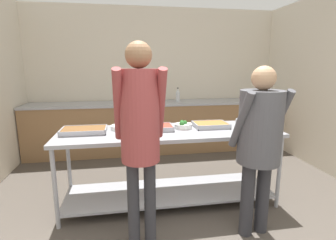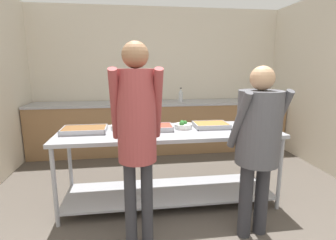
{
  "view_description": "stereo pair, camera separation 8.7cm",
  "coord_description": "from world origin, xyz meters",
  "views": [
    {
      "loc": [
        -0.63,
        -1.09,
        1.58
      ],
      "look_at": [
        -0.13,
        1.83,
        0.97
      ],
      "focal_mm": 28.0,
      "sensor_mm": 36.0,
      "label": 1
    },
    {
      "loc": [
        -0.55,
        -1.1,
        1.58
      ],
      "look_at": [
        -0.13,
        1.83,
        0.97
      ],
      "focal_mm": 28.0,
      "sensor_mm": 36.0,
      "label": 2
    }
  ],
  "objects": [
    {
      "name": "broccoli_bowl",
      "position": [
        0.05,
        1.8,
        0.9
      ],
      "size": [
        0.2,
        0.2,
        0.1
      ],
      "color": "silver",
      "rests_on": "serving_counter"
    },
    {
      "name": "serving_tray_vegetables",
      "position": [
        -1.06,
        1.78,
        0.89
      ],
      "size": [
        0.48,
        0.32,
        0.05
      ],
      "color": "#9EA0A8",
      "rests_on": "serving_counter"
    },
    {
      "name": "back_counter",
      "position": [
        0.0,
        3.65,
        0.46
      ],
      "size": [
        4.64,
        0.65,
        0.93
      ],
      "color": "olive",
      "rests_on": "ground_plane"
    },
    {
      "name": "serving_counter",
      "position": [
        -0.13,
        1.73,
        0.59
      ],
      "size": [
        2.46,
        0.77,
        0.87
      ],
      "color": "#9EA0A8",
      "rests_on": "ground_plane"
    },
    {
      "name": "wall_rear",
      "position": [
        0.0,
        4.02,
        1.32
      ],
      "size": [
        4.8,
        0.06,
        2.65
      ],
      "color": "beige",
      "rests_on": "ground_plane"
    },
    {
      "name": "serving_tray_greens",
      "position": [
        -0.29,
        1.78,
        0.89
      ],
      "size": [
        0.4,
        0.28,
        0.05
      ],
      "color": "#9EA0A8",
      "rests_on": "serving_counter"
    },
    {
      "name": "sauce_pan",
      "position": [
        0.83,
        1.76,
        0.91
      ],
      "size": [
        0.43,
        0.29,
        0.09
      ],
      "color": "#9EA0A8",
      "rests_on": "serving_counter"
    },
    {
      "name": "plate_stack",
      "position": [
        -0.66,
        1.87,
        0.89
      ],
      "size": [
        0.26,
        0.26,
        0.05
      ],
      "color": "white",
      "rests_on": "serving_counter"
    },
    {
      "name": "guest_serving_left",
      "position": [
        0.56,
        1.01,
        0.97
      ],
      "size": [
        0.52,
        0.38,
        1.58
      ],
      "color": "#2D2D33",
      "rests_on": "ground_plane"
    },
    {
      "name": "guest_serving_right",
      "position": [
        -0.51,
        0.97,
        1.11
      ],
      "size": [
        0.41,
        0.33,
        1.77
      ],
      "color": "#2D2D33",
      "rests_on": "ground_plane"
    },
    {
      "name": "water_bottle",
      "position": [
        0.36,
        3.62,
        1.04
      ],
      "size": [
        0.08,
        0.08,
        0.26
      ],
      "color": "silver",
      "rests_on": "back_counter"
    },
    {
      "name": "serving_tray_roast",
      "position": [
        0.38,
        1.81,
        0.89
      ],
      "size": [
        0.4,
        0.31,
        0.05
      ],
      "color": "#9EA0A8",
      "rests_on": "serving_counter"
    }
  ]
}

